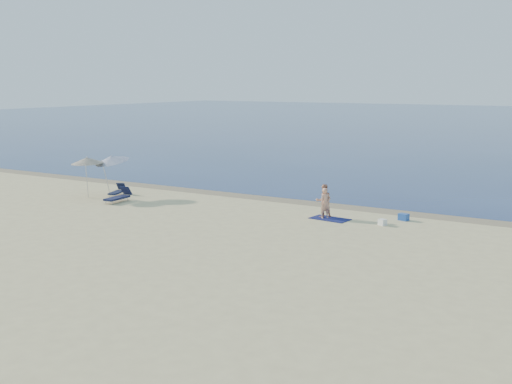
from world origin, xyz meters
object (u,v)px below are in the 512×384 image
at_px(person_left, 325,203).
at_px(umbrella_near, 111,159).
at_px(blue_cooler, 404,217).
at_px(person_right, 324,201).

distance_m(person_left, umbrella_near, 13.95).
height_order(blue_cooler, umbrella_near, umbrella_near).
distance_m(person_left, person_right, 0.33).
bearing_deg(person_right, blue_cooler, 154.76).
bearing_deg(umbrella_near, blue_cooler, 24.89).
distance_m(person_right, umbrella_near, 13.73).
relative_size(person_right, umbrella_near, 0.64).
height_order(person_right, umbrella_near, umbrella_near).
relative_size(person_left, umbrella_near, 0.59).
height_order(person_left, umbrella_near, umbrella_near).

